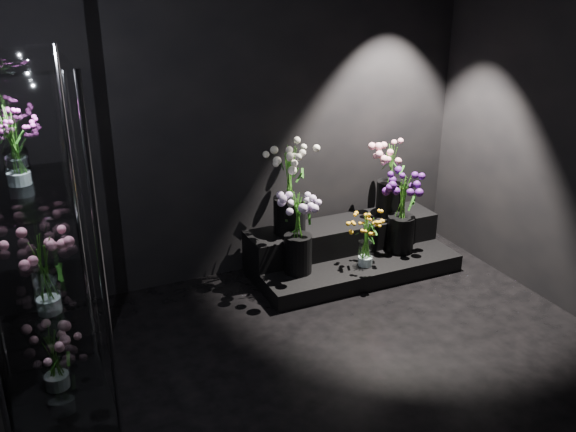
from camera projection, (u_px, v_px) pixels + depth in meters
floor at (361, 402)px, 3.95m from camera, size 4.00×4.00×0.00m
wall_back at (241, 111)px, 5.11m from camera, size 4.00×0.00×4.00m
display_riser at (348, 251)px, 5.60m from camera, size 1.74×0.78×0.39m
display_case at (38, 260)px, 3.40m from camera, size 0.58×0.96×2.11m
bouquet_orange_bells at (366, 239)px, 5.28m from camera, size 0.30×0.30×0.47m
bouquet_lilac at (298, 227)px, 5.12m from camera, size 0.35×0.35×0.68m
bouquet_purple at (402, 209)px, 5.49m from camera, size 0.37×0.37×0.69m
bouquet_cream_roses at (290, 184)px, 5.25m from camera, size 0.51×0.51×0.76m
bouquet_pink_roses at (392, 174)px, 5.63m from camera, size 0.46×0.46×0.66m
bouquet_case_pink at (44, 273)px, 3.27m from camera, size 0.32×0.32×0.43m
bouquet_case_magenta at (14, 145)px, 3.26m from camera, size 0.28×0.28×0.41m
bouquet_case_base_pink at (53, 356)px, 3.85m from camera, size 0.42×0.42×0.43m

